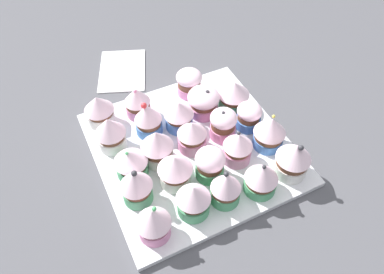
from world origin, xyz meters
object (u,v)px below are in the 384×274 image
(cupcake_6, at_px, (223,124))
(cupcake_21, at_px, (110,132))
(cupcake_12, at_px, (179,115))
(cupcake_8, at_px, (189,82))
(cupcake_14, at_px, (175,169))
(cupcake_22, at_px, (99,110))
(napkin, at_px, (122,70))
(cupcake_15, at_px, (157,145))
(cupcake_9, at_px, (225,188))
(cupcake_20, at_px, (131,162))
(cupcake_19, at_px, (136,185))
(cupcake_3, at_px, (234,94))
(cupcake_11, at_px, (194,135))
(baking_tray, at_px, (192,148))
(cupcake_0, at_px, (293,159))
(cupcake_5, at_px, (238,147))
(cupcake_10, at_px, (210,164))
(cupcake_17, at_px, (137,101))
(cupcake_4, at_px, (262,177))
(cupcake_7, at_px, (204,101))
(cupcake_16, at_px, (148,119))
(cupcake_1, at_px, (270,132))
(cupcake_13, at_px, (193,199))
(cupcake_2, at_px, (248,115))

(cupcake_6, height_order, cupcake_21, cupcake_21)
(cupcake_12, bearing_deg, cupcake_8, -37.51)
(cupcake_14, height_order, cupcake_22, cupcake_14)
(cupcake_22, height_order, napkin, cupcake_22)
(cupcake_15, bearing_deg, cupcake_9, -152.52)
(cupcake_20, bearing_deg, cupcake_8, -51.55)
(napkin, bearing_deg, cupcake_19, 165.65)
(cupcake_3, height_order, cupcake_21, cupcake_21)
(cupcake_11, bearing_deg, baking_tray, 65.85)
(cupcake_8, bearing_deg, cupcake_0, -164.79)
(cupcake_5, height_order, cupcake_10, cupcake_5)
(cupcake_6, height_order, cupcake_11, same)
(cupcake_6, height_order, cupcake_12, cupcake_6)
(cupcake_15, distance_m, cupcake_17, 0.13)
(cupcake_5, bearing_deg, cupcake_4, -177.51)
(cupcake_20, bearing_deg, cupcake_5, -106.40)
(cupcake_9, bearing_deg, cupcake_10, -1.24)
(cupcake_10, relative_size, cupcake_15, 0.84)
(cupcake_6, bearing_deg, cupcake_7, 4.18)
(cupcake_5, bearing_deg, cupcake_14, 88.65)
(cupcake_19, height_order, napkin, cupcake_19)
(cupcake_16, distance_m, cupcake_17, 0.06)
(cupcake_7, xyz_separation_m, cupcake_19, (-0.14, 0.20, 0.01))
(cupcake_3, relative_size, cupcake_11, 1.00)
(baking_tray, bearing_deg, cupcake_21, 63.32)
(cupcake_1, xyz_separation_m, cupcake_19, (-0.00, 0.28, 0.00))
(cupcake_12, xyz_separation_m, cupcake_13, (-0.19, 0.06, 0.00))
(cupcake_8, bearing_deg, cupcake_3, -140.89)
(cupcake_0, distance_m, cupcake_12, 0.24)
(cupcake_4, bearing_deg, cupcake_5, 2.49)
(cupcake_3, relative_size, cupcake_17, 0.94)
(cupcake_11, height_order, cupcake_21, cupcake_21)
(cupcake_3, bearing_deg, cupcake_15, 106.62)
(cupcake_8, distance_m, cupcake_19, 0.29)
(cupcake_1, bearing_deg, cupcake_8, 20.35)
(cupcake_0, height_order, cupcake_2, cupcake_0)
(cupcake_9, distance_m, napkin, 0.44)
(cupcake_16, bearing_deg, cupcake_13, -179.72)
(cupcake_19, bearing_deg, cupcake_1, -89.14)
(cupcake_8, distance_m, cupcake_21, 0.22)
(cupcake_13, bearing_deg, cupcake_7, -31.24)
(cupcake_19, bearing_deg, cupcake_10, -94.27)
(cupcake_9, bearing_deg, cupcake_3, -33.78)
(cupcake_21, bearing_deg, cupcake_10, -136.06)
(cupcake_11, xyz_separation_m, cupcake_16, (0.08, 0.07, 0.00))
(cupcake_4, height_order, cupcake_21, cupcake_21)
(cupcake_4, height_order, cupcake_12, cupcake_4)
(cupcake_16, xyz_separation_m, cupcake_21, (-0.00, 0.08, 0.00))
(napkin, bearing_deg, cupcake_1, -152.76)
(cupcake_0, relative_size, cupcake_3, 1.19)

